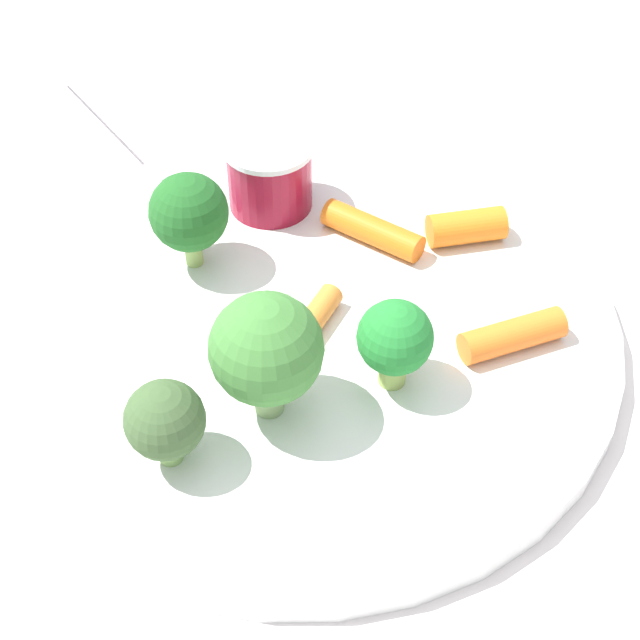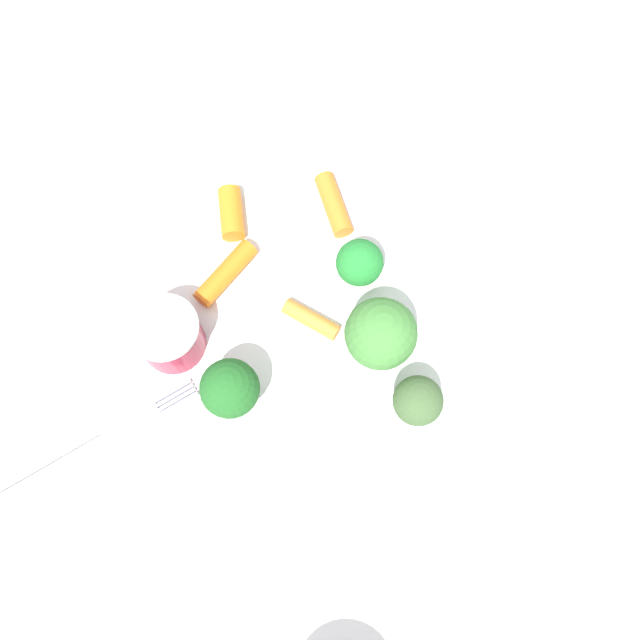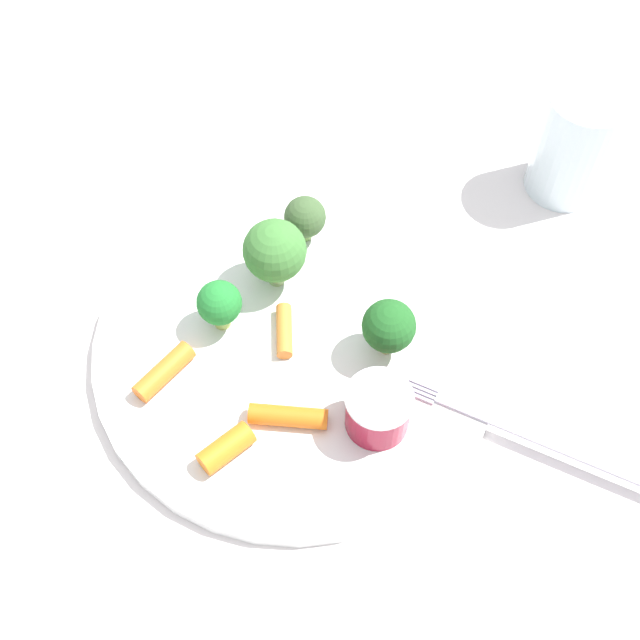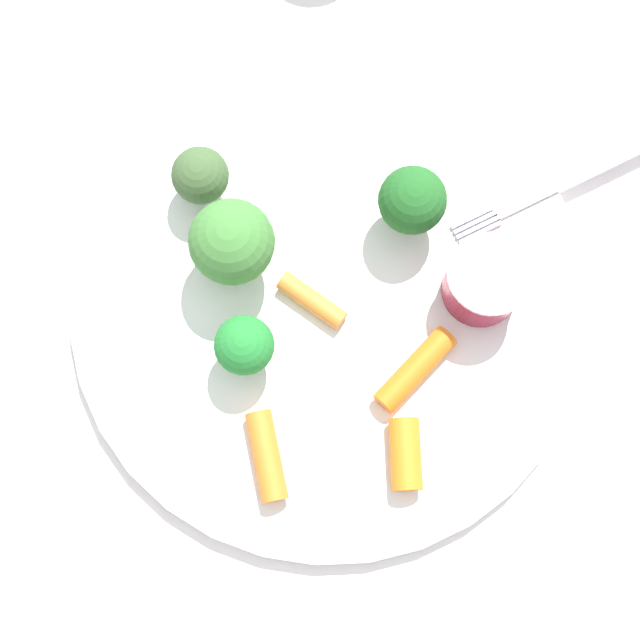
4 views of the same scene
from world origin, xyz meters
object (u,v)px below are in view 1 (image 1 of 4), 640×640
at_px(plate, 301,324).
at_px(broccoli_floret_2, 165,421).
at_px(broccoli_floret_0, 189,213).
at_px(broccoli_floret_1, 395,339).
at_px(fork, 129,139).
at_px(sauce_cup, 270,175).
at_px(carrot_stick_2, 512,335).
at_px(carrot_stick_3, 466,227).
at_px(carrot_stick_1, 372,230).
at_px(carrot_stick_0, 316,320).
at_px(broccoli_floret_3, 266,350).

distance_m(plate, broccoli_floret_2, 0.10).
bearing_deg(broccoli_floret_0, broccoli_floret_1, -158.19).
bearing_deg(fork, sauce_cup, -153.02).
xyz_separation_m(broccoli_floret_2, carrot_stick_2, (-0.02, -0.16, -0.02)).
relative_size(plate, fork, 1.56).
xyz_separation_m(carrot_stick_3, fork, (0.17, 0.12, -0.01)).
bearing_deg(broccoli_floret_2, carrot_stick_1, -61.29).
relative_size(sauce_cup, carrot_stick_3, 1.19).
relative_size(broccoli_floret_0, fork, 0.27).
height_order(plate, carrot_stick_2, carrot_stick_2).
bearing_deg(fork, carrot_stick_0, -172.74).
height_order(plate, carrot_stick_3, carrot_stick_3).
distance_m(broccoli_floret_0, carrot_stick_0, 0.08).
xyz_separation_m(carrot_stick_1, fork, (0.14, 0.08, -0.01)).
height_order(plate, carrot_stick_0, carrot_stick_0).
relative_size(broccoli_floret_2, fork, 0.21).
distance_m(plate, carrot_stick_1, 0.07).
height_order(broccoli_floret_0, fork, broccoli_floret_0).
distance_m(broccoli_floret_3, carrot_stick_1, 0.12).
bearing_deg(broccoli_floret_3, carrot_stick_0, -51.25).
bearing_deg(carrot_stick_2, carrot_stick_3, -18.77).
bearing_deg(carrot_stick_0, broccoli_floret_2, 112.73).
relative_size(broccoli_floret_0, broccoli_floret_2, 1.25).
distance_m(carrot_stick_3, fork, 0.21).
xyz_separation_m(broccoli_floret_0, broccoli_floret_3, (-0.10, 0.01, 0.01)).
distance_m(sauce_cup, broccoli_floret_3, 0.14).
relative_size(broccoli_floret_2, carrot_stick_0, 0.98).
relative_size(carrot_stick_0, carrot_stick_1, 0.77).
bearing_deg(broccoli_floret_3, fork, -4.47).
height_order(sauce_cup, carrot_stick_3, sauce_cup).
height_order(carrot_stick_1, carrot_stick_3, carrot_stick_3).
height_order(carrot_stick_0, carrot_stick_3, carrot_stick_3).
height_order(broccoli_floret_3, carrot_stick_3, broccoli_floret_3).
relative_size(sauce_cup, broccoli_floret_0, 0.90).
distance_m(sauce_cup, broccoli_floret_0, 0.06).
bearing_deg(broccoli_floret_1, fork, 9.30).
height_order(carrot_stick_1, carrot_stick_2, same).
bearing_deg(carrot_stick_3, broccoli_floret_1, 127.48).
bearing_deg(broccoli_floret_3, plate, -41.36).
relative_size(broccoli_floret_0, carrot_stick_3, 1.32).
bearing_deg(plate, broccoli_floret_1, -163.53).
distance_m(broccoli_floret_2, carrot_stick_0, 0.10).
relative_size(plate, carrot_stick_2, 6.08).
bearing_deg(carrot_stick_2, broccoli_floret_1, 81.95).
bearing_deg(carrot_stick_0, plate, 12.18).
bearing_deg(broccoli_floret_1, carrot_stick_0, 17.50).
height_order(broccoli_floret_0, carrot_stick_1, broccoli_floret_0).
bearing_deg(sauce_cup, fork, 26.98).
distance_m(broccoli_floret_0, broccoli_floret_1, 0.12).
height_order(plate, carrot_stick_1, carrot_stick_1).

